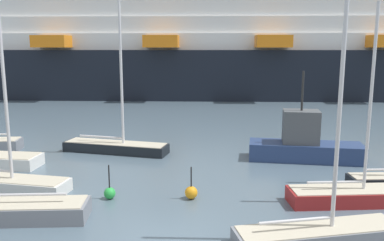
{
  "coord_description": "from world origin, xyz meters",
  "views": [
    {
      "loc": [
        2.37,
        -12.89,
        6.68
      ],
      "look_at": [
        0.0,
        9.16,
        2.62
      ],
      "focal_mm": 37.47,
      "sensor_mm": 36.0,
      "label": 1
    }
  ],
  "objects_px": {
    "sailboat_7": "(9,208)",
    "channel_buoy_1": "(191,192)",
    "cruise_ship": "(310,48)",
    "fishing_boat_1": "(304,144)",
    "channel_buoy_0": "(110,193)",
    "sailboat_1": "(3,180)",
    "sailboat_0": "(319,228)",
    "sailboat_4": "(116,144)",
    "sailboat_2": "(353,194)"
  },
  "relations": [
    {
      "from": "sailboat_7",
      "to": "cruise_ship",
      "type": "relative_size",
      "value": 0.09
    },
    {
      "from": "channel_buoy_0",
      "to": "cruise_ship",
      "type": "distance_m",
      "value": 45.35
    },
    {
      "from": "channel_buoy_0",
      "to": "cruise_ship",
      "type": "xyz_separation_m",
      "value": [
        15.9,
        42.0,
        6.27
      ]
    },
    {
      "from": "channel_buoy_1",
      "to": "cruise_ship",
      "type": "height_order",
      "value": "cruise_ship"
    },
    {
      "from": "cruise_ship",
      "to": "fishing_boat_1",
      "type": "bearing_deg",
      "value": -104.17
    },
    {
      "from": "sailboat_7",
      "to": "sailboat_1",
      "type": "bearing_deg",
      "value": -64.22
    },
    {
      "from": "sailboat_0",
      "to": "sailboat_1",
      "type": "distance_m",
      "value": 14.33
    },
    {
      "from": "sailboat_2",
      "to": "fishing_boat_1",
      "type": "bearing_deg",
      "value": 89.32
    },
    {
      "from": "sailboat_7",
      "to": "channel_buoy_0",
      "type": "height_order",
      "value": "sailboat_7"
    },
    {
      "from": "sailboat_1",
      "to": "sailboat_7",
      "type": "xyz_separation_m",
      "value": [
        2.15,
        -3.13,
        0.03
      ]
    },
    {
      "from": "sailboat_2",
      "to": "fishing_boat_1",
      "type": "relative_size",
      "value": 1.26
    },
    {
      "from": "sailboat_0",
      "to": "sailboat_2",
      "type": "distance_m",
      "value": 4.38
    },
    {
      "from": "sailboat_0",
      "to": "cruise_ship",
      "type": "height_order",
      "value": "cruise_ship"
    },
    {
      "from": "fishing_boat_1",
      "to": "sailboat_1",
      "type": "bearing_deg",
      "value": 27.6
    },
    {
      "from": "fishing_boat_1",
      "to": "sailboat_7",
      "type": "bearing_deg",
      "value": 40.89
    },
    {
      "from": "sailboat_0",
      "to": "sailboat_7",
      "type": "height_order",
      "value": "sailboat_0"
    },
    {
      "from": "fishing_boat_1",
      "to": "channel_buoy_0",
      "type": "height_order",
      "value": "fishing_boat_1"
    },
    {
      "from": "sailboat_4",
      "to": "sailboat_0",
      "type": "bearing_deg",
      "value": -37.66
    },
    {
      "from": "channel_buoy_0",
      "to": "sailboat_7",
      "type": "bearing_deg",
      "value": -141.07
    },
    {
      "from": "sailboat_0",
      "to": "cruise_ship",
      "type": "xyz_separation_m",
      "value": [
        7.41,
        45.18,
        6.04
      ]
    },
    {
      "from": "sailboat_1",
      "to": "fishing_boat_1",
      "type": "relative_size",
      "value": 1.38
    },
    {
      "from": "sailboat_0",
      "to": "cruise_ship",
      "type": "relative_size",
      "value": 0.09
    },
    {
      "from": "channel_buoy_0",
      "to": "channel_buoy_1",
      "type": "bearing_deg",
      "value": 6.13
    },
    {
      "from": "channel_buoy_0",
      "to": "sailboat_4",
      "type": "bearing_deg",
      "value": 104.79
    },
    {
      "from": "sailboat_1",
      "to": "cruise_ship",
      "type": "distance_m",
      "value": 46.99
    },
    {
      "from": "sailboat_1",
      "to": "cruise_ship",
      "type": "xyz_separation_m",
      "value": [
        21.26,
        41.47,
        6.08
      ]
    },
    {
      "from": "fishing_boat_1",
      "to": "channel_buoy_0",
      "type": "xyz_separation_m",
      "value": [
        -9.65,
        -7.36,
        -0.72
      ]
    },
    {
      "from": "channel_buoy_1",
      "to": "sailboat_2",
      "type": "bearing_deg",
      "value": 1.87
    },
    {
      "from": "channel_buoy_1",
      "to": "fishing_boat_1",
      "type": "bearing_deg",
      "value": 49.16
    },
    {
      "from": "channel_buoy_0",
      "to": "cruise_ship",
      "type": "height_order",
      "value": "cruise_ship"
    },
    {
      "from": "fishing_boat_1",
      "to": "channel_buoy_0",
      "type": "bearing_deg",
      "value": 40.48
    },
    {
      "from": "channel_buoy_1",
      "to": "cruise_ship",
      "type": "distance_m",
      "value": 43.83
    },
    {
      "from": "sailboat_1",
      "to": "sailboat_0",
      "type": "bearing_deg",
      "value": -9.25
    },
    {
      "from": "sailboat_4",
      "to": "channel_buoy_0",
      "type": "relative_size",
      "value": 6.93
    },
    {
      "from": "sailboat_1",
      "to": "sailboat_7",
      "type": "bearing_deg",
      "value": -49.73
    },
    {
      "from": "fishing_boat_1",
      "to": "cruise_ship",
      "type": "xyz_separation_m",
      "value": [
        6.25,
        34.64,
        5.56
      ]
    },
    {
      "from": "sailboat_4",
      "to": "cruise_ship",
      "type": "height_order",
      "value": "cruise_ship"
    },
    {
      "from": "fishing_boat_1",
      "to": "channel_buoy_1",
      "type": "bearing_deg",
      "value": 52.31
    },
    {
      "from": "sailboat_7",
      "to": "channel_buoy_1",
      "type": "height_order",
      "value": "sailboat_7"
    },
    {
      "from": "sailboat_0",
      "to": "channel_buoy_0",
      "type": "distance_m",
      "value": 9.06
    },
    {
      "from": "sailboat_4",
      "to": "fishing_boat_1",
      "type": "relative_size",
      "value": 1.61
    },
    {
      "from": "sailboat_2",
      "to": "channel_buoy_1",
      "type": "height_order",
      "value": "sailboat_2"
    },
    {
      "from": "sailboat_1",
      "to": "fishing_boat_1",
      "type": "xyz_separation_m",
      "value": [
        15.01,
        6.82,
        0.52
      ]
    },
    {
      "from": "sailboat_7",
      "to": "fishing_boat_1",
      "type": "bearing_deg",
      "value": -151.0
    },
    {
      "from": "channel_buoy_0",
      "to": "channel_buoy_1",
      "type": "distance_m",
      "value": 3.65
    },
    {
      "from": "sailboat_4",
      "to": "channel_buoy_1",
      "type": "xyz_separation_m",
      "value": [
        5.71,
        -7.52,
        -0.24
      ]
    },
    {
      "from": "sailboat_2",
      "to": "sailboat_7",
      "type": "xyz_separation_m",
      "value": [
        -13.88,
        -3.21,
        0.06
      ]
    },
    {
      "from": "sailboat_2",
      "to": "sailboat_4",
      "type": "relative_size",
      "value": 0.78
    },
    {
      "from": "sailboat_0",
      "to": "channel_buoy_0",
      "type": "relative_size",
      "value": 6.84
    },
    {
      "from": "sailboat_0",
      "to": "sailboat_1",
      "type": "bearing_deg",
      "value": 147.87
    }
  ]
}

